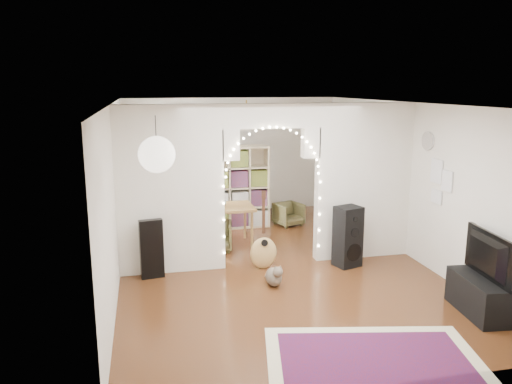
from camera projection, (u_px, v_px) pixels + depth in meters
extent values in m
plane|color=black|center=(270.00, 263.00, 8.57)|extent=(7.50, 7.50, 0.00)
cube|color=white|center=(271.00, 103.00, 8.00)|extent=(5.00, 7.50, 0.02)
cube|color=silver|center=(232.00, 155.00, 11.86)|extent=(5.00, 0.02, 2.70)
cube|color=silver|center=(370.00, 262.00, 4.71)|extent=(5.00, 0.02, 2.70)
cube|color=silver|center=(115.00, 193.00, 7.75)|extent=(0.02, 7.50, 2.70)
cube|color=silver|center=(408.00, 179.00, 8.82)|extent=(0.02, 7.50, 2.70)
cube|color=silver|center=(171.00, 190.00, 7.93)|extent=(1.70, 0.20, 2.70)
cube|color=silver|center=(363.00, 181.00, 8.64)|extent=(1.70, 0.20, 2.70)
cube|color=silver|center=(271.00, 116.00, 8.04)|extent=(1.60, 0.20, 0.40)
cube|color=white|center=(121.00, 165.00, 9.44)|extent=(0.04, 1.20, 1.40)
cylinder|color=white|center=(428.00, 141.00, 8.09)|extent=(0.03, 0.31, 0.31)
sphere|color=white|center=(157.00, 155.00, 5.40)|extent=(0.40, 0.40, 0.40)
cube|color=maroon|center=(377.00, 366.00, 5.40)|extent=(2.68, 2.22, 0.02)
cube|color=black|center=(152.00, 249.00, 7.80)|extent=(0.38, 0.17, 0.95)
ellipsoid|color=tan|center=(263.00, 241.00, 8.19)|extent=(0.47, 0.25, 0.54)
cube|color=black|center=(264.00, 215.00, 8.10)|extent=(0.06, 0.04, 0.62)
cube|color=black|center=(264.00, 195.00, 8.03)|extent=(0.07, 0.05, 0.13)
ellipsoid|color=brown|center=(274.00, 277.00, 7.57)|extent=(0.29, 0.41, 0.27)
sphere|color=brown|center=(278.00, 272.00, 7.40)|extent=(0.18, 0.18, 0.16)
cone|color=brown|center=(275.00, 267.00, 7.37)|extent=(0.05, 0.05, 0.06)
cone|color=brown|center=(280.00, 267.00, 7.39)|extent=(0.05, 0.05, 0.06)
cylinder|color=brown|center=(269.00, 278.00, 7.78)|extent=(0.07, 0.25, 0.08)
cube|color=black|center=(348.00, 236.00, 8.32)|extent=(0.48, 0.44, 1.02)
cylinder|color=black|center=(354.00, 252.00, 8.22)|extent=(0.29, 0.10, 0.30)
cylinder|color=black|center=(355.00, 233.00, 8.15)|extent=(0.16, 0.06, 0.16)
cylinder|color=black|center=(355.00, 219.00, 8.10)|extent=(0.09, 0.05, 0.09)
cube|color=black|center=(478.00, 296.00, 6.61)|extent=(0.51, 1.04, 0.50)
imported|color=black|center=(482.00, 256.00, 6.49)|extent=(0.26, 1.08, 0.62)
cube|color=beige|center=(229.00, 188.00, 10.52)|extent=(1.71, 0.49, 1.74)
cube|color=olive|center=(221.00, 208.00, 9.37)|extent=(1.20, 0.81, 0.05)
cylinder|color=olive|center=(196.00, 234.00, 9.03)|extent=(0.05, 0.05, 0.70)
cylinder|color=olive|center=(252.00, 230.00, 9.26)|extent=(0.05, 0.05, 0.70)
cylinder|color=olive|center=(192.00, 224.00, 9.64)|extent=(0.05, 0.05, 0.70)
cylinder|color=olive|center=(245.00, 221.00, 9.87)|extent=(0.05, 0.05, 0.70)
imported|color=silver|center=(221.00, 201.00, 9.35)|extent=(0.18, 0.18, 0.19)
imported|color=#4B4625|center=(216.00, 236.00, 9.17)|extent=(0.65, 0.66, 0.53)
imported|color=#4B4625|center=(289.00, 214.00, 10.81)|extent=(0.68, 0.69, 0.50)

